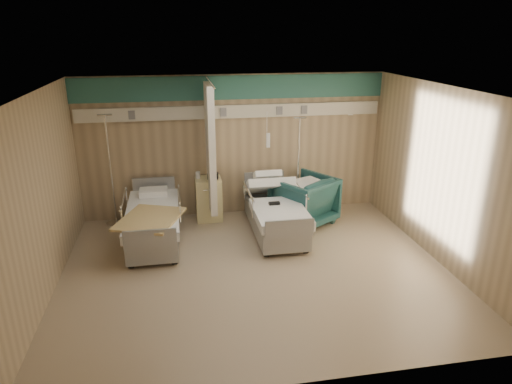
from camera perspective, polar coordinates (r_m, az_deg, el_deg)
ground at (r=7.33m, az=-0.08°, el=-9.72°), size 6.00×5.00×0.00m
room_walls at (r=6.85m, az=-0.71°, el=5.01°), size 6.04×5.04×2.82m
bed_right at (r=8.44m, az=2.40°, el=-3.21°), size 1.00×2.16×0.63m
bed_left at (r=8.28m, az=-12.68°, el=-4.17°), size 1.00×2.16×0.63m
bedside_cabinet at (r=9.08m, az=-5.92°, el=-0.87°), size 0.50×0.48×0.85m
visitor_armchair at (r=8.88m, az=5.99°, el=-1.01°), size 1.42×1.42×0.95m
waffle_blanket at (r=8.69m, az=6.42°, el=2.09°), size 0.84×0.80×0.07m
iv_stand_right at (r=9.25m, az=5.17°, el=-0.51°), size 0.36×0.36×2.02m
iv_stand_left at (r=9.19m, az=-17.28°, el=-1.31°), size 0.39×0.39×2.16m
call_remote at (r=8.18m, az=2.30°, el=-1.43°), size 0.20×0.09×0.04m
tan_blanket at (r=7.73m, az=-13.12°, el=-3.29°), size 1.22×1.36×0.04m
toiletry_bag at (r=8.91m, az=-5.41°, el=2.04°), size 0.23×0.17×0.11m
white_cup at (r=8.95m, az=-7.27°, el=2.10°), size 0.09×0.09×0.13m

